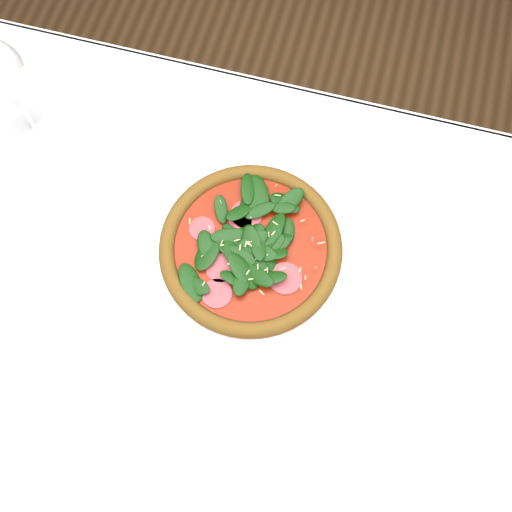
# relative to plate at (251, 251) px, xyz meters

# --- Properties ---
(ground) EXTENTS (6.00, 6.00, 0.00)m
(ground) POSITION_rel_plate_xyz_m (-0.02, -0.08, -0.76)
(ground) COLOR brown
(ground) RESTS_ON ground
(dining_table) EXTENTS (1.21, 0.81, 0.75)m
(dining_table) POSITION_rel_plate_xyz_m (-0.02, -0.08, -0.11)
(dining_table) COLOR white
(dining_table) RESTS_ON ground
(plate) EXTENTS (0.33, 0.33, 0.01)m
(plate) POSITION_rel_plate_xyz_m (0.00, 0.00, 0.00)
(plate) COLOR white
(plate) RESTS_ON dining_table
(pizza) EXTENTS (0.36, 0.36, 0.04)m
(pizza) POSITION_rel_plate_xyz_m (0.00, -0.00, 0.02)
(pizza) COLOR brown
(pizza) RESTS_ON plate
(saucer_near) EXTENTS (0.14, 0.14, 0.01)m
(saucer_near) POSITION_rel_plate_xyz_m (0.32, -0.29, -0.00)
(saucer_near) COLOR white
(saucer_near) RESTS_ON dining_table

